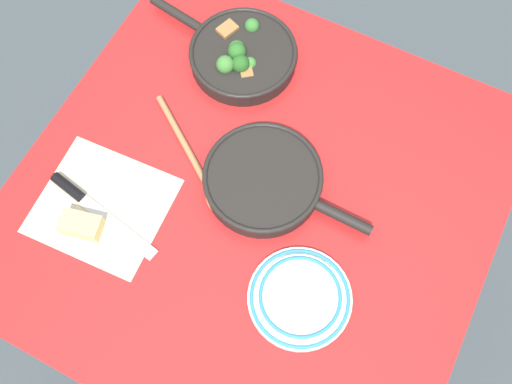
{
  "coord_description": "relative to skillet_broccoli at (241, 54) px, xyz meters",
  "views": [
    {
      "loc": [
        0.22,
        -0.42,
        1.96
      ],
      "look_at": [
        0.0,
        0.0,
        0.79
      ],
      "focal_mm": 40.0,
      "sensor_mm": 36.0,
      "label": 1
    }
  ],
  "objects": [
    {
      "name": "wooden_spoon",
      "position": [
        0.05,
        -0.31,
        -0.02
      ],
      "size": [
        0.29,
        0.21,
        0.02
      ],
      "rotation": [
        0.0,
        0.0,
        5.68
      ],
      "color": "#A87A4C",
      "rests_on": "dining_table_red"
    },
    {
      "name": "parchment_sheet",
      "position": [
        -0.1,
        -0.48,
        -0.03
      ],
      "size": [
        0.3,
        0.27,
        0.0
      ],
      "color": "beige",
      "rests_on": "dining_table_red"
    },
    {
      "name": "grater_knife",
      "position": [
        -0.12,
        -0.49,
        -0.02
      ],
      "size": [
        0.3,
        0.08,
        0.02
      ],
      "rotation": [
        0.0,
        0.0,
        6.09
      ],
      "color": "silver",
      "rests_on": "dining_table_red"
    },
    {
      "name": "dinner_plate_stack",
      "position": [
        0.38,
        -0.47,
        -0.01
      ],
      "size": [
        0.22,
        0.22,
        0.03
      ],
      "color": "silver",
      "rests_on": "dining_table_red"
    },
    {
      "name": "ground_plane",
      "position": [
        0.2,
        -0.31,
        -0.8
      ],
      "size": [
        14.0,
        14.0,
        0.0
      ],
      "primitive_type": "plane",
      "color": "#424C51"
    },
    {
      "name": "skillet_broccoli",
      "position": [
        0.0,
        0.0,
        0.0
      ],
      "size": [
        0.42,
        0.26,
        0.07
      ],
      "rotation": [
        0.0,
        0.0,
        2.98
      ],
      "color": "black",
      "rests_on": "dining_table_red"
    },
    {
      "name": "dining_table_red",
      "position": [
        0.2,
        -0.31,
        -0.11
      ],
      "size": [
        1.04,
        1.03,
        0.77
      ],
      "color": "red",
      "rests_on": "ground_plane"
    },
    {
      "name": "cheese_block",
      "position": [
        -0.11,
        -0.55,
        -0.01
      ],
      "size": [
        0.1,
        0.07,
        0.04
      ],
      "color": "#EFD67A",
      "rests_on": "dining_table_red"
    },
    {
      "name": "skillet_eggs",
      "position": [
        0.2,
        -0.27,
        -0.0
      ],
      "size": [
        0.4,
        0.27,
        0.05
      ],
      "rotation": [
        0.0,
        0.0,
        6.27
      ],
      "color": "black",
      "rests_on": "dining_table_red"
    }
  ]
}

